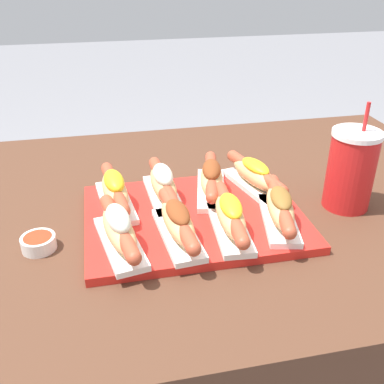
{
  "coord_description": "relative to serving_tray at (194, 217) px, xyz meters",
  "views": [
    {
      "loc": [
        -0.19,
        -0.85,
        1.19
      ],
      "look_at": [
        -0.02,
        -0.06,
        0.75
      ],
      "focal_mm": 42.0,
      "sensor_mm": 36.0,
      "label": 1
    }
  ],
  "objects": [
    {
      "name": "hot_dog_0",
      "position": [
        -0.16,
        -0.08,
        0.04
      ],
      "size": [
        0.09,
        0.22,
        0.08
      ],
      "color": "white",
      "rests_on": "serving_tray"
    },
    {
      "name": "drink_cup",
      "position": [
        0.34,
        -0.01,
        0.08
      ],
      "size": [
        0.1,
        0.1,
        0.23
      ],
      "color": "red",
      "rests_on": "patio_table"
    },
    {
      "name": "patio_table",
      "position": [
        0.02,
        0.08,
        -0.35
      ],
      "size": [
        1.41,
        0.92,
        0.69
      ],
      "color": "#4C2D1E",
      "rests_on": "ground_plane"
    },
    {
      "name": "hot_dog_7",
      "position": [
        0.16,
        0.08,
        0.04
      ],
      "size": [
        0.1,
        0.22,
        0.07
      ],
      "color": "white",
      "rests_on": "serving_tray"
    },
    {
      "name": "hot_dog_2",
      "position": [
        0.05,
        -0.08,
        0.04
      ],
      "size": [
        0.07,
        0.23,
        0.07
      ],
      "color": "white",
      "rests_on": "serving_tray"
    },
    {
      "name": "hot_dog_5",
      "position": [
        -0.05,
        0.08,
        0.04
      ],
      "size": [
        0.07,
        0.23,
        0.08
      ],
      "color": "white",
      "rests_on": "serving_tray"
    },
    {
      "name": "hot_dog_1",
      "position": [
        -0.05,
        -0.08,
        0.04
      ],
      "size": [
        0.08,
        0.23,
        0.07
      ],
      "color": "white",
      "rests_on": "serving_tray"
    },
    {
      "name": "hot_dog_3",
      "position": [
        0.16,
        -0.07,
        0.04
      ],
      "size": [
        0.1,
        0.22,
        0.07
      ],
      "color": "white",
      "rests_on": "serving_tray"
    },
    {
      "name": "serving_tray",
      "position": [
        0.0,
        0.0,
        0.0
      ],
      "size": [
        0.44,
        0.34,
        0.02
      ],
      "color": "red",
      "rests_on": "patio_table"
    },
    {
      "name": "sauce_bowl",
      "position": [
        -0.31,
        -0.04,
        0.01
      ],
      "size": [
        0.06,
        0.06,
        0.03
      ],
      "color": "white",
      "rests_on": "patio_table"
    },
    {
      "name": "hot_dog_6",
      "position": [
        0.06,
        0.08,
        0.04
      ],
      "size": [
        0.1,
        0.22,
        0.07
      ],
      "color": "white",
      "rests_on": "serving_tray"
    },
    {
      "name": "hot_dog_4",
      "position": [
        -0.15,
        0.07,
        0.04
      ],
      "size": [
        0.08,
        0.22,
        0.07
      ],
      "color": "white",
      "rests_on": "serving_tray"
    }
  ]
}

